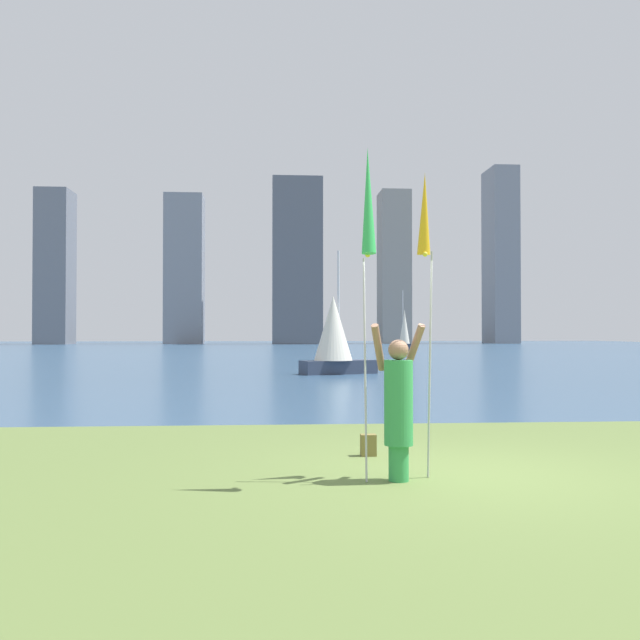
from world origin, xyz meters
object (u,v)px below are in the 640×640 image
Objects in this scene: sailboat_0 at (334,336)px; person at (398,403)px; kite_flag_right at (425,222)px; bag at (368,445)px; sailboat_1 at (404,331)px; kite_flag_left at (368,208)px.

person is at bearing -93.19° from sailboat_0.
person is at bearing -141.66° from kite_flag_right.
bag is at bearing 110.63° from kite_flag_right.
kite_flag_right is at bearing -100.73° from sailboat_1.
kite_flag_right is (0.75, 0.51, -0.07)m from kite_flag_left.
sailboat_1 is (9.76, 51.52, -1.23)m from kite_flag_right.
person is at bearing -101.07° from sailboat_1.
person is 20.00m from sailboat_0.
sailboat_1 reaches higher than kite_flag_left.
sailboat_0 is (1.11, 19.96, 0.65)m from person.
kite_flag_left is 1.05× the size of kite_flag_right.
sailboat_0 is (1.23, 18.36, 1.38)m from bag.
person is 6.12× the size of bag.
sailboat_1 is at bearing 78.46° from bag.
sailboat_0 is at bearing 93.17° from person.
sailboat_1 is (9.02, 31.85, 0.23)m from sailboat_0.
person is 0.50× the size of kite_flag_right.
kite_flag_right is 52.45m from sailboat_1.
kite_flag_right is at bearing -69.37° from bag.
kite_flag_right is at bearing 44.71° from person.
kite_flag_left is at bearing -144.33° from person.
kite_flag_right is 3.17m from bag.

